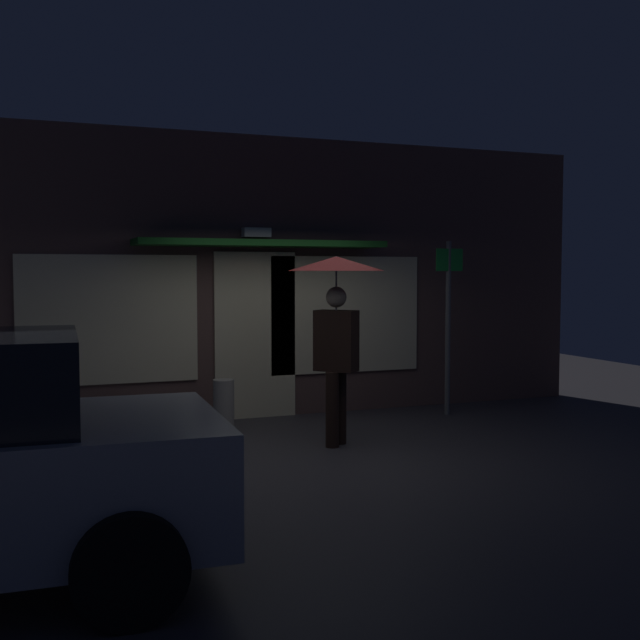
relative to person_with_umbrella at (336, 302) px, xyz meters
name	(u,v)px	position (x,y,z in m)	size (l,w,h in m)	color
ground_plane	(313,454)	(-0.38, -0.29, -1.61)	(18.00, 18.00, 0.00)	#38353A
building_facade	(251,278)	(-0.39, 2.05, 0.25)	(9.86, 1.00, 3.73)	brown
person_with_umbrella	(336,302)	(0.00, 0.00, 0.00)	(1.07, 1.07, 2.11)	black
street_sign_post	(448,317)	(2.11, 1.18, -0.27)	(0.40, 0.07, 2.35)	#595B60
sidewalk_bollard	(224,405)	(-0.99, 1.20, -1.29)	(0.26, 0.26, 0.63)	#9E998E
sidewalk_bollard_2	(132,420)	(-2.12, 0.87, -1.34)	(0.21, 0.21, 0.54)	slate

